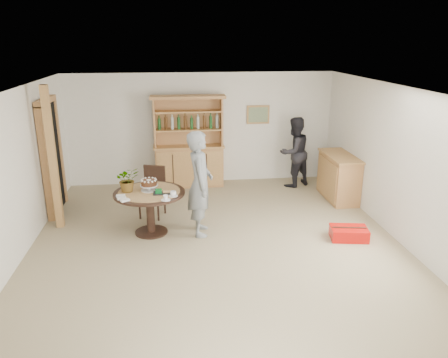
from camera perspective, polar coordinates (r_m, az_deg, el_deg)
ground at (r=7.08m, az=-0.82°, el=-9.08°), size 7.00×7.00×0.00m
room_shell at (r=6.48m, az=-0.87°, el=4.78°), size 6.04×7.04×2.52m
doorway at (r=8.83m, az=-21.63°, el=2.86°), size 0.13×1.10×2.18m
pine_post at (r=7.99m, az=-21.48°, el=2.44°), size 0.12×0.12×2.50m
hutch at (r=9.85m, az=-4.58°, el=3.03°), size 1.62×0.54×2.04m
sideboard at (r=9.35m, az=14.76°, el=0.28°), size 0.54×1.26×0.94m
dining_table at (r=7.49m, az=-9.68°, el=-2.73°), size 1.20×1.20×0.76m
dining_chair at (r=8.29m, az=-9.24°, el=-1.16°), size 0.53×0.53×0.95m
birthday_cake at (r=7.45m, az=-9.78°, el=-0.59°), size 0.30×0.30×0.20m
flower_vase at (r=7.45m, az=-12.50°, el=-0.05°), size 0.47×0.44×0.42m
gift_tray at (r=7.30m, az=-8.11°, el=-1.68°), size 0.30×0.20×0.08m
coffee_cup_a at (r=7.15m, az=-6.65°, el=-1.94°), size 0.15×0.15×0.09m
coffee_cup_b at (r=6.99m, az=-7.62°, el=-2.49°), size 0.15×0.15×0.08m
napkins at (r=7.17m, az=-13.13°, el=-2.44°), size 0.24×0.33×0.03m
teen_boy at (r=7.30m, az=-3.16°, el=-0.61°), size 0.46×0.67×1.79m
adult_person at (r=9.88m, az=9.14°, el=3.49°), size 0.95×0.88×1.57m
red_suitcase at (r=7.65m, az=15.99°, el=-6.83°), size 0.66×0.50×0.21m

